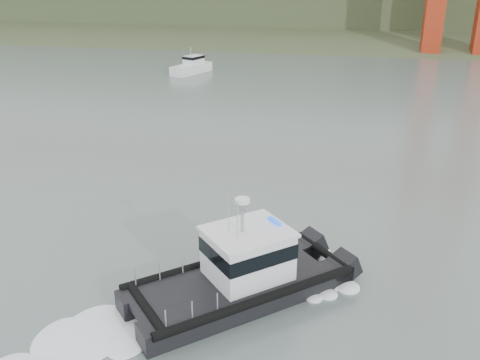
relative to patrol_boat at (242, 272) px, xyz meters
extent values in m
plane|color=#4F5D57|center=(-1.19, -0.53, -1.29)|extent=(400.00, 400.00, 0.00)
cube|color=#394B2B|center=(-1.19, 91.47, -1.29)|extent=(500.00, 44.72, 16.25)
cube|color=black|center=(-0.99, 0.86, -0.88)|extent=(8.71, 8.01, 1.16)
cube|color=black|center=(0.75, -1.07, -0.88)|extent=(8.71, 8.01, 1.16)
cube|color=black|center=(-0.47, -0.43, -0.42)|extent=(9.38, 8.98, 0.24)
cube|color=white|center=(0.24, 0.22, 0.80)|extent=(4.51, 4.47, 2.21)
cube|color=black|center=(0.24, 0.22, 1.20)|extent=(4.59, 4.55, 0.72)
cube|color=white|center=(0.24, 0.22, 1.99)|extent=(4.78, 4.74, 0.15)
cylinder|color=#969A9E|center=(0.03, 0.02, 2.78)|extent=(0.15, 0.15, 1.73)
cylinder|color=white|center=(0.03, 0.02, 3.59)|extent=(0.67, 0.67, 0.17)
cube|color=white|center=(-17.69, 51.38, -0.72)|extent=(4.68, 7.11, 1.35)
cube|color=white|center=(-17.48, 51.90, 0.40)|extent=(2.71, 3.19, 1.35)
cube|color=black|center=(-17.48, 51.90, 0.85)|extent=(2.78, 3.26, 0.39)
cylinder|color=#969A9E|center=(-17.69, 51.38, 1.64)|extent=(0.09, 0.09, 1.35)
camera|label=1|loc=(4.22, -20.73, 13.23)|focal=40.00mm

